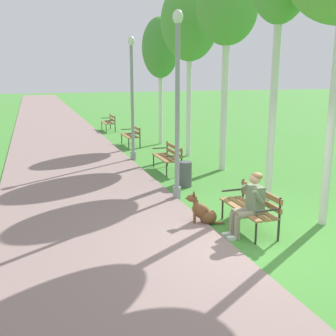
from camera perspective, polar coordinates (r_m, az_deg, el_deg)
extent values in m
plane|color=#478E38|center=(7.75, 11.17, -10.35)|extent=(120.00, 120.00, 0.00)
cube|color=gray|center=(30.31, -16.43, 6.95)|extent=(4.27, 60.00, 0.04)
cube|color=olive|center=(8.14, 10.04, -5.73)|extent=(0.14, 1.50, 0.04)
cube|color=olive|center=(8.23, 11.11, -5.58)|extent=(0.14, 1.50, 0.04)
cube|color=olive|center=(8.31, 12.17, -5.44)|extent=(0.14, 1.50, 0.04)
cube|color=olive|center=(8.32, 12.84, -4.44)|extent=(0.04, 1.50, 0.11)
cube|color=olive|center=(8.27, 12.90, -3.25)|extent=(0.04, 1.50, 0.11)
cylinder|color=#2D2B28|center=(8.78, 7.69, -5.78)|extent=(0.04, 0.04, 0.45)
cylinder|color=#2D2B28|center=(8.94, 10.50, -4.20)|extent=(0.04, 0.04, 0.85)
cube|color=#2D2B28|center=(8.75, 8.95, -3.11)|extent=(0.45, 0.04, 0.03)
cylinder|color=#2D2B28|center=(7.65, 12.28, -8.90)|extent=(0.04, 0.04, 0.45)
cylinder|color=#2D2B28|center=(7.83, 15.40, -7.00)|extent=(0.04, 0.04, 0.85)
cube|color=#2D2B28|center=(7.61, 13.73, -5.85)|extent=(0.45, 0.04, 0.03)
cube|color=olive|center=(12.81, -1.06, 1.45)|extent=(0.14, 1.50, 0.04)
cube|color=olive|center=(12.86, -0.32, 1.50)|extent=(0.14, 1.50, 0.04)
cube|color=olive|center=(12.92, 0.42, 1.55)|extent=(0.14, 1.50, 0.04)
cube|color=olive|center=(12.92, 0.86, 2.19)|extent=(0.04, 1.50, 0.11)
cube|color=olive|center=(12.89, 0.86, 2.97)|extent=(0.04, 1.50, 0.11)
cylinder|color=#2D2B28|center=(13.49, -2.04, 1.07)|extent=(0.04, 0.04, 0.45)
cylinder|color=#2D2B28|center=(13.59, -0.11, 2.03)|extent=(0.04, 0.04, 0.85)
cube|color=#2D2B28|center=(13.47, -1.24, 2.81)|extent=(0.45, 0.04, 0.03)
cylinder|color=#2D2B28|center=(12.21, -0.19, -0.22)|extent=(0.04, 0.04, 0.45)
cylinder|color=#2D2B28|center=(12.32, 1.92, 0.85)|extent=(0.04, 0.04, 0.85)
cube|color=#2D2B28|center=(12.18, 0.70, 1.70)|extent=(0.45, 0.04, 0.03)
cube|color=olive|center=(17.46, -6.00, 4.55)|extent=(0.14, 1.50, 0.04)
cube|color=olive|center=(17.50, -5.44, 4.58)|extent=(0.14, 1.50, 0.04)
cube|color=olive|center=(17.54, -4.89, 4.61)|extent=(0.14, 1.50, 0.04)
cube|color=olive|center=(17.54, -4.56, 5.08)|extent=(0.04, 1.50, 0.11)
cube|color=olive|center=(17.52, -4.57, 5.67)|extent=(0.04, 1.50, 0.11)
cylinder|color=#2D2B28|center=(18.15, -6.54, 4.15)|extent=(0.04, 0.04, 0.45)
cylinder|color=#2D2B28|center=(18.23, -5.08, 4.86)|extent=(0.04, 0.04, 0.85)
cube|color=#2D2B28|center=(18.14, -5.96, 5.45)|extent=(0.45, 0.04, 0.03)
cylinder|color=#2D2B28|center=(16.82, -5.55, 3.46)|extent=(0.04, 0.04, 0.45)
cylinder|color=#2D2B28|center=(16.90, -3.98, 4.22)|extent=(0.04, 0.04, 0.85)
cube|color=#2D2B28|center=(16.80, -4.92, 4.86)|extent=(0.45, 0.04, 0.03)
cube|color=olive|center=(22.24, -8.98, 6.33)|extent=(0.14, 1.50, 0.04)
cube|color=olive|center=(22.27, -8.53, 6.35)|extent=(0.14, 1.50, 0.04)
cube|color=olive|center=(22.30, -8.09, 6.38)|extent=(0.14, 1.50, 0.04)
cube|color=olive|center=(22.30, -7.83, 6.75)|extent=(0.04, 1.50, 0.11)
cube|color=olive|center=(22.28, -7.85, 7.21)|extent=(0.04, 1.50, 0.11)
cylinder|color=#2D2B28|center=(22.94, -9.32, 5.96)|extent=(0.04, 0.04, 0.45)
cylinder|color=#2D2B28|center=(22.99, -8.15, 6.52)|extent=(0.04, 0.04, 0.85)
cube|color=#2D2B28|center=(22.92, -8.86, 6.99)|extent=(0.45, 0.04, 0.03)
cylinder|color=#2D2B28|center=(21.59, -8.71, 5.53)|extent=(0.04, 0.04, 0.45)
cylinder|color=#2D2B28|center=(21.65, -7.47, 6.13)|extent=(0.04, 0.04, 0.85)
cube|color=#2D2B28|center=(21.57, -8.22, 6.63)|extent=(0.45, 0.04, 0.03)
cylinder|color=gray|center=(7.97, 10.43, -6.01)|extent=(0.42, 0.14, 0.14)
cylinder|color=gray|center=(7.96, 9.02, -7.79)|extent=(0.11, 0.11, 0.47)
cube|color=silver|center=(8.00, 8.45, -9.20)|extent=(0.24, 0.09, 0.07)
cylinder|color=gray|center=(7.81, 11.14, -6.46)|extent=(0.42, 0.14, 0.14)
cylinder|color=gray|center=(7.80, 9.70, -8.28)|extent=(0.11, 0.11, 0.47)
cube|color=silver|center=(7.84, 9.12, -9.72)|extent=(0.24, 0.09, 0.07)
cube|color=#6B7F5B|center=(7.91, 12.19, -4.26)|extent=(0.22, 0.36, 0.52)
cylinder|color=#6B7F5B|center=(8.02, 11.13, -3.23)|extent=(0.25, 0.09, 0.30)
cylinder|color=#6B7F5B|center=(7.69, 12.60, -4.02)|extent=(0.25, 0.09, 0.30)
sphere|color=tan|center=(7.79, 12.21, -1.47)|extent=(0.21, 0.21, 0.21)
ellipsoid|color=olive|center=(7.80, 12.41, -1.10)|extent=(0.22, 0.23, 0.14)
ellipsoid|color=brown|center=(8.50, 5.67, -6.85)|extent=(0.44, 0.39, 0.32)
ellipsoid|color=brown|center=(8.45, 4.67, -6.05)|extent=(0.55, 0.39, 0.48)
ellipsoid|color=#4C2D19|center=(8.44, 5.01, -5.81)|extent=(0.40, 0.31, 0.27)
cylinder|color=brown|center=(8.53, 3.76, -6.51)|extent=(0.06, 0.06, 0.38)
cylinder|color=brown|center=(8.42, 3.78, -6.79)|extent=(0.06, 0.06, 0.38)
cylinder|color=brown|center=(8.40, 3.93, -5.11)|extent=(0.16, 0.20, 0.19)
ellipsoid|color=brown|center=(8.36, 3.40, -4.26)|extent=(0.26, 0.21, 0.16)
cone|color=#4C2D19|center=(8.36, 2.71, -4.32)|extent=(0.13, 0.12, 0.09)
cone|color=#4C2D19|center=(8.37, 3.68, -3.52)|extent=(0.06, 0.06, 0.09)
cone|color=#4C2D19|center=(8.28, 3.69, -3.70)|extent=(0.06, 0.06, 0.09)
cylinder|color=brown|center=(8.56, 7.00, -7.70)|extent=(0.28, 0.14, 0.04)
cylinder|color=gray|center=(10.14, 1.27, -3.48)|extent=(0.20, 0.20, 0.30)
cylinder|color=gray|center=(9.76, 1.32, 7.52)|extent=(0.11, 0.11, 4.19)
ellipsoid|color=silver|center=(9.79, 1.40, 20.52)|extent=(0.24, 0.24, 0.32)
cylinder|color=gray|center=(14.67, -4.90, 1.73)|extent=(0.20, 0.20, 0.30)
cylinder|color=gray|center=(14.42, -5.05, 8.96)|extent=(0.11, 0.11, 4.01)
ellipsoid|color=silver|center=(14.42, -5.23, 17.41)|extent=(0.24, 0.24, 0.32)
cylinder|color=silver|center=(8.64, 22.07, 6.40)|extent=(0.17, 0.17, 4.37)
cylinder|color=silver|center=(10.02, 14.62, 8.75)|extent=(0.18, 0.18, 4.71)
cylinder|color=silver|center=(12.98, 7.94, 9.14)|extent=(0.22, 0.22, 4.33)
ellipsoid|color=#569E42|center=(13.10, 8.36, 21.71)|extent=(1.91, 1.70, 2.31)
cylinder|color=silver|center=(15.16, 2.95, 9.23)|extent=(0.18, 0.18, 4.02)
ellipsoid|color=#569E42|center=(15.23, 3.08, 19.90)|extent=(2.08, 1.82, 2.73)
cylinder|color=silver|center=(17.84, -1.06, 8.78)|extent=(0.17, 0.17, 3.36)
ellipsoid|color=#4C933D|center=(17.81, -1.09, 16.60)|extent=(1.55, 1.69, 2.52)
cylinder|color=#515156|center=(11.15, 2.45, -0.88)|extent=(0.36, 0.36, 0.70)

